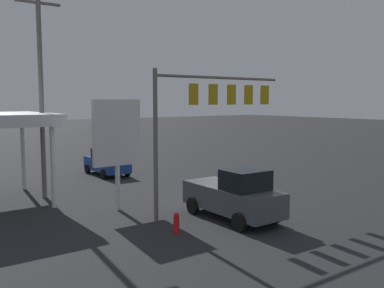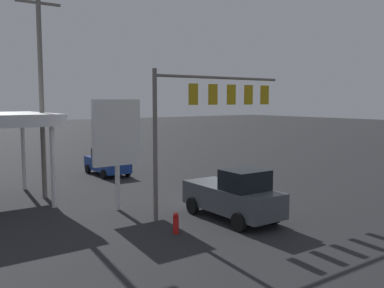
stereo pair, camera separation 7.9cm
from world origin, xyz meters
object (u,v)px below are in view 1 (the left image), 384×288
utility_pole (41,92)px  fire_hydrant (176,223)px  traffic_signal_assembly (212,104)px  price_sign (117,136)px  pickup_parked (234,196)px  sedan_waiting (107,162)px

utility_pole → fire_hydrant: utility_pole is taller
fire_hydrant → traffic_signal_assembly: bearing=-149.2°
price_sign → fire_hydrant: bearing=92.3°
traffic_signal_assembly → pickup_parked: (0.25, 1.96, -4.15)m
pickup_parked → sedan_waiting: (-0.40, -14.34, -0.16)m
price_sign → pickup_parked: bearing=126.8°
price_sign → sedan_waiting: bearing=-112.2°
utility_pole → fire_hydrant: bearing=103.2°
utility_pole → pickup_parked: bearing=120.4°
utility_pole → sedan_waiting: (-6.02, -4.75, -4.97)m
utility_pole → pickup_parked: (-5.62, 9.59, -4.81)m
traffic_signal_assembly → pickup_parked: bearing=82.6°
price_sign → sedan_waiting: (-3.92, -9.64, -2.76)m
traffic_signal_assembly → price_sign: traffic_signal_assembly is taller
pickup_parked → sedan_waiting: 14.35m
utility_pole → price_sign: 5.76m
price_sign → sedan_waiting: size_ratio=1.24×
utility_pole → pickup_parked: 12.12m
price_sign → pickup_parked: size_ratio=1.05×
pickup_parked → fire_hydrant: 3.40m
fire_hydrant → sedan_waiting: bearing=-104.4°
price_sign → fire_hydrant: (-0.20, 4.88, -3.28)m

